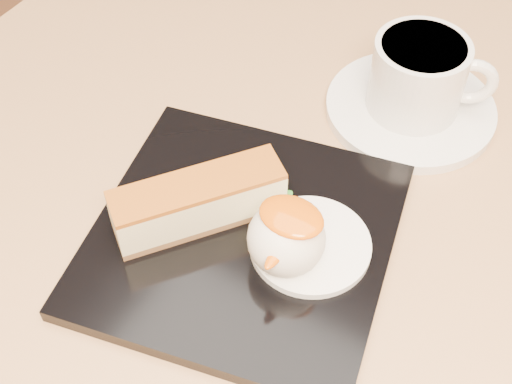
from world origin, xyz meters
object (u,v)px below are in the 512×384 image
Objects in this scene: coffee_cup at (420,75)px; cheesecake at (198,202)px; saucer at (410,109)px; ice_cream_scoop at (286,239)px; table at (295,333)px; dessert_plate at (242,238)px.

cheesecake is at bearing -135.15° from coffee_cup.
saucer is 0.04m from coffee_cup.
saucer is at bearing 86.69° from ice_cream_scoop.
table is 3.64× the size of dessert_plate.
dessert_plate reaches higher than table.
cheesecake is 2.22× the size of ice_cream_scoop.
coffee_cup is (0.02, 0.17, 0.20)m from table.
cheesecake is 0.08m from ice_cream_scoop.
cheesecake is at bearing -171.87° from dessert_plate.
ice_cream_scoop is at bearing -93.31° from saucer.
saucer is at bearing 14.22° from cheesecake.
coffee_cup reaches higher than cheesecake.
coffee_cup reaches higher than ice_cream_scoop.
saucer is (0.09, 0.20, -0.03)m from cheesecake.
saucer is at bearing 75.45° from dessert_plate.
saucer reaches higher than table.
dessert_plate is at bearing -126.80° from coffee_cup.
cheesecake reaches higher than saucer.
table is 0.23m from saucer.
ice_cream_scoop is (0.04, -0.01, 0.03)m from dessert_plate.
ice_cream_scoop reaches higher than table.
ice_cream_scoop is 0.21m from saucer.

